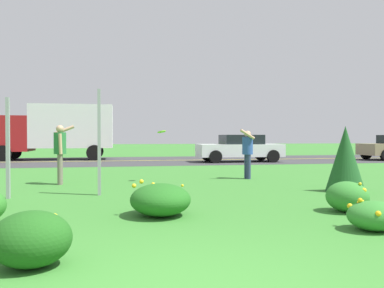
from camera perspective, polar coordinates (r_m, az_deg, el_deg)
The scene contains 15 objects.
ground_plane at distance 12.67m, azimuth -8.34°, elevation -5.06°, with size 120.00×120.00×0.00m, color #387A2D.
highway_strip at distance 22.21m, azimuth -9.39°, elevation -2.42°, with size 120.00×8.49×0.01m, color #38383A.
highway_center_stripe at distance 22.21m, azimuth -9.39°, elevation -2.41°, with size 120.00×0.16×0.00m, color yellow.
daylily_clump_mid_left at distance 7.63m, azimuth 21.60°, elevation -7.10°, with size 0.75×0.74×0.55m.
daylily_clump_front_left at distance 6.30m, azimuth 24.85°, elevation -9.41°, with size 0.77×0.68×0.46m.
daylily_clump_mid_right at distance 6.78m, azimuth -4.60°, elevation -8.04°, with size 1.03×1.12×0.61m.
daylily_clump_front_center at distance 4.48m, azimuth -22.25°, elevation -12.62°, with size 0.82×0.75×0.58m.
sign_post_near_path at distance 9.44m, azimuth -25.13°, elevation -0.53°, with size 0.07×0.10×2.20m.
sign_post_by_roadside at distance 9.29m, azimuth -13.31°, elevation 0.26°, with size 0.07×0.10×2.44m.
evergreen_shrub_side at distance 10.33m, azimuth 21.33°, elevation -2.02°, with size 0.93×0.93×1.61m, color #1E5123.
person_thrower_green_shirt at distance 11.70m, azimuth -18.57°, elevation -0.66°, with size 0.57×0.52×1.68m.
person_catcher_blue_shirt at distance 12.71m, azimuth 8.04°, elevation -0.87°, with size 0.50×0.51×1.60m.
frisbee_lime at distance 11.80m, azimuth -4.43°, elevation 1.78°, with size 0.26×0.25×0.11m.
car_white_center_left at distance 21.27m, azimuth 6.95°, elevation -0.58°, with size 4.50×2.00×1.45m.
box_truck_red at distance 24.33m, azimuth -19.01°, elevation 2.08°, with size 6.70×2.46×3.20m.
Camera 1 is at (-0.53, -3.00, 1.35)m, focal length 36.79 mm.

